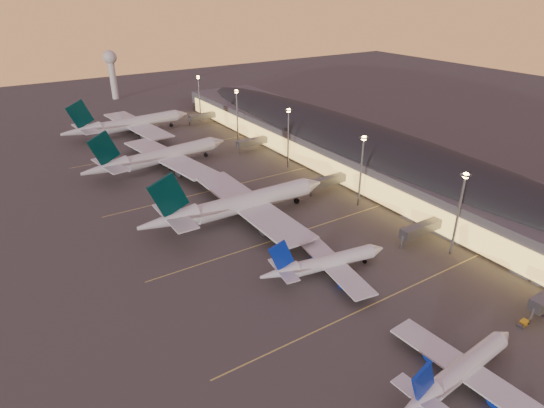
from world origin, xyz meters
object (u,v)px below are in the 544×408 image
(airliner_narrow_south, at_px, (459,371))
(airliner_wide_near, at_px, (239,204))
(radar_tower, at_px, (111,67))
(airliner_narrow_north, at_px, (325,263))
(baggage_tug_a, at_px, (523,323))
(airliner_wide_far, at_px, (129,124))
(airliner_wide_mid, at_px, (160,157))

(airliner_narrow_south, xyz_separation_m, airliner_wide_near, (-1.95, 85.46, 2.27))
(airliner_wide_near, relative_size, radar_tower, 2.11)
(airliner_narrow_south, distance_m, airliner_narrow_north, 44.56)
(airliner_narrow_south, distance_m, baggage_tug_a, 28.17)
(airliner_wide_far, bearing_deg, radar_tower, 72.95)
(airliner_wide_mid, bearing_deg, airliner_wide_near, -93.21)
(airliner_narrow_south, xyz_separation_m, airliner_wide_mid, (-7.55, 145.31, 2.13))
(airliner_wide_near, height_order, baggage_tug_a, airliner_wide_near)
(airliner_wide_mid, distance_m, airliner_wide_far, 56.93)
(airliner_narrow_north, relative_size, radar_tower, 1.17)
(radar_tower, height_order, baggage_tug_a, radar_tower)
(airliner_narrow_north, xyz_separation_m, baggage_tug_a, (25.84, -41.68, -3.06))
(airliner_narrow_north, relative_size, airliner_wide_mid, 0.57)
(airliner_wide_mid, bearing_deg, airliner_narrow_south, -95.58)
(airliner_wide_far, relative_size, radar_tower, 2.13)
(radar_tower, bearing_deg, airliner_wide_far, -100.88)
(radar_tower, relative_size, baggage_tug_a, 9.33)
(airliner_narrow_south, bearing_deg, radar_tower, 83.30)
(airliner_wide_near, xyz_separation_m, airliner_wide_far, (-1.41, 116.63, 0.04))
(airliner_narrow_north, height_order, baggage_tug_a, airliner_narrow_north)
(airliner_wide_mid, bearing_deg, radar_tower, 73.12)
(airliner_narrow_south, xyz_separation_m, radar_tower, (14.00, 292.41, 18.48))
(airliner_wide_near, distance_m, baggage_tug_a, 88.00)
(airliner_narrow_south, distance_m, airliner_wide_near, 85.51)
(airliner_narrow_south, xyz_separation_m, airliner_narrow_north, (2.03, 44.51, 0.13))
(radar_tower, bearing_deg, airliner_narrow_north, -92.76)
(radar_tower, bearing_deg, airliner_wide_mid, -98.33)
(airliner_narrow_south, xyz_separation_m, airliner_wide_far, (-3.36, 202.09, 2.31))
(airliner_wide_mid, bearing_deg, airliner_narrow_north, -93.12)
(airliner_wide_near, bearing_deg, airliner_narrow_south, -88.43)
(airliner_narrow_south, bearing_deg, airliner_wide_far, 86.99)
(baggage_tug_a, bearing_deg, airliner_wide_far, 94.44)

